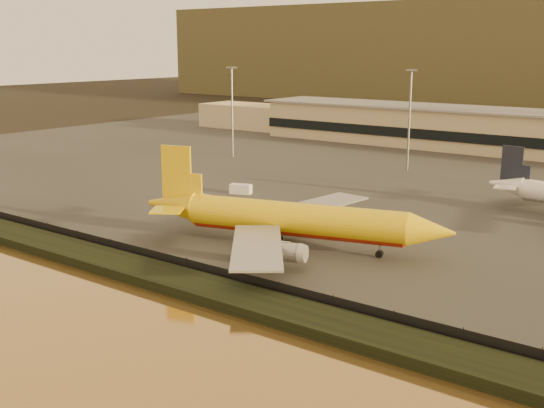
{
  "coord_description": "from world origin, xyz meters",
  "views": [
    {
      "loc": [
        66.02,
        -77.92,
        31.19
      ],
      "look_at": [
        -1.99,
        12.0,
        5.04
      ],
      "focal_mm": 45.0,
      "sensor_mm": 36.0,
      "label": 1
    }
  ],
  "objects": [
    {
      "name": "gse_vehicle_yellow",
      "position": [
        3.21,
        26.03,
        1.18
      ],
      "size": [
        4.66,
        2.77,
        1.96
      ],
      "primitive_type": "cube",
      "rotation": [
        0.0,
        0.0,
        -0.19
      ],
      "color": "#DFB70B",
      "rests_on": "tarmac"
    },
    {
      "name": "ground",
      "position": [
        0.0,
        0.0,
        0.0
      ],
      "size": [
        900.0,
        900.0,
        0.0
      ],
      "primitive_type": "plane",
      "color": "black",
      "rests_on": "ground"
    },
    {
      "name": "tarmac",
      "position": [
        0.0,
        95.0,
        0.1
      ],
      "size": [
        320.0,
        220.0,
        0.2
      ],
      "primitive_type": "cube",
      "color": "#2D2D2D",
      "rests_on": "ground"
    },
    {
      "name": "dhl_cargo_jet",
      "position": [
        6.03,
        6.12,
        4.73
      ],
      "size": [
        50.02,
        47.88,
        15.17
      ],
      "rotation": [
        0.0,
        0.0,
        0.28
      ],
      "color": "#DFB70B",
      "rests_on": "tarmac"
    },
    {
      "name": "terminal_building",
      "position": [
        -14.52,
        125.55,
        6.25
      ],
      "size": [
        202.0,
        25.0,
        12.6
      ],
      "color": "#C7B08A",
      "rests_on": "tarmac"
    },
    {
      "name": "perimeter_fence",
      "position": [
        0.0,
        -13.0,
        1.3
      ],
      "size": [
        300.0,
        0.05,
        2.2
      ],
      "primitive_type": "cube",
      "color": "black",
      "rests_on": "tarmac"
    },
    {
      "name": "gse_vehicle_white",
      "position": [
        -25.92,
        32.48,
        1.23
      ],
      "size": [
        5.0,
        3.43,
        2.06
      ],
      "primitive_type": "cube",
      "rotation": [
        0.0,
        0.0,
        0.33
      ],
      "color": "white",
      "rests_on": "tarmac"
    },
    {
      "name": "embankment",
      "position": [
        0.0,
        -17.0,
        0.7
      ],
      "size": [
        320.0,
        7.0,
        1.4
      ],
      "primitive_type": "cube",
      "color": "black",
      "rests_on": "ground"
    },
    {
      "name": "apron_light_masts",
      "position": [
        15.0,
        75.0,
        15.7
      ],
      "size": [
        152.2,
        12.2,
        25.4
      ],
      "color": "slate",
      "rests_on": "tarmac"
    }
  ]
}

